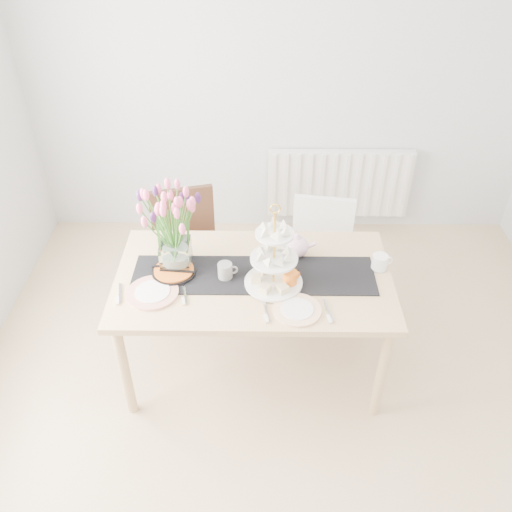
{
  "coord_description": "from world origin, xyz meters",
  "views": [
    {
      "loc": [
        -0.16,
        -1.82,
        2.75
      ],
      "look_at": [
        -0.18,
        0.55,
        0.93
      ],
      "focal_mm": 38.0,
      "sensor_mm": 36.0,
      "label": 1
    }
  ],
  "objects_px": {
    "tulip_vase": "(172,217)",
    "tart_tin": "(174,271)",
    "radiator": "(339,184)",
    "plate_left": "(152,293)",
    "chair_white": "(321,250)",
    "teapot": "(296,246)",
    "mug_grey": "(225,271)",
    "plate_right": "(297,310)",
    "mug_orange": "(290,279)",
    "cake_stand": "(274,265)",
    "chair_brown": "(187,243)",
    "dining_table": "(254,285)",
    "cream_jug": "(380,262)"
  },
  "relations": [
    {
      "from": "tulip_vase",
      "to": "tart_tin",
      "type": "bearing_deg",
      "value": -96.44
    },
    {
      "from": "radiator",
      "to": "plate_left",
      "type": "bearing_deg",
      "value": -125.63
    },
    {
      "from": "chair_white",
      "to": "teapot",
      "type": "xyz_separation_m",
      "value": [
        -0.2,
        -0.41,
        0.33
      ]
    },
    {
      "from": "mug_grey",
      "to": "plate_right",
      "type": "xyz_separation_m",
      "value": [
        0.4,
        -0.27,
        -0.04
      ]
    },
    {
      "from": "mug_orange",
      "to": "plate_left",
      "type": "relative_size",
      "value": 0.34
    },
    {
      "from": "tulip_vase",
      "to": "plate_left",
      "type": "height_order",
      "value": "tulip_vase"
    },
    {
      "from": "mug_orange",
      "to": "plate_right",
      "type": "distance_m",
      "value": 0.21
    },
    {
      "from": "teapot",
      "to": "mug_grey",
      "type": "height_order",
      "value": "teapot"
    },
    {
      "from": "radiator",
      "to": "plate_left",
      "type": "distance_m",
      "value": 2.18
    },
    {
      "from": "cake_stand",
      "to": "plate_left",
      "type": "height_order",
      "value": "cake_stand"
    },
    {
      "from": "cake_stand",
      "to": "mug_orange",
      "type": "bearing_deg",
      "value": -5.63
    },
    {
      "from": "chair_white",
      "to": "plate_right",
      "type": "xyz_separation_m",
      "value": [
        -0.22,
        -0.9,
        0.27
      ]
    },
    {
      "from": "chair_white",
      "to": "tart_tin",
      "type": "distance_m",
      "value": 1.12
    },
    {
      "from": "chair_brown",
      "to": "plate_right",
      "type": "distance_m",
      "value": 1.19
    },
    {
      "from": "dining_table",
      "to": "mug_grey",
      "type": "xyz_separation_m",
      "value": [
        -0.16,
        -0.02,
        0.13
      ]
    },
    {
      "from": "chair_brown",
      "to": "cake_stand",
      "type": "distance_m",
      "value": 0.99
    },
    {
      "from": "dining_table",
      "to": "mug_orange",
      "type": "bearing_deg",
      "value": -23.31
    },
    {
      "from": "tulip_vase",
      "to": "radiator",
      "type": "bearing_deg",
      "value": 52.57
    },
    {
      "from": "plate_left",
      "to": "cake_stand",
      "type": "bearing_deg",
      "value": 7.26
    },
    {
      "from": "chair_brown",
      "to": "mug_grey",
      "type": "distance_m",
      "value": 0.78
    },
    {
      "from": "mug_grey",
      "to": "plate_left",
      "type": "xyz_separation_m",
      "value": [
        -0.4,
        -0.14,
        -0.04
      ]
    },
    {
      "from": "cream_jug",
      "to": "chair_white",
      "type": "bearing_deg",
      "value": 108.87
    },
    {
      "from": "tart_tin",
      "to": "plate_left",
      "type": "relative_size",
      "value": 0.89
    },
    {
      "from": "radiator",
      "to": "cake_stand",
      "type": "relative_size",
      "value": 2.48
    },
    {
      "from": "cake_stand",
      "to": "teapot",
      "type": "xyz_separation_m",
      "value": [
        0.14,
        0.27,
        -0.07
      ]
    },
    {
      "from": "dining_table",
      "to": "teapot",
      "type": "distance_m",
      "value": 0.35
    },
    {
      "from": "tulip_vase",
      "to": "mug_orange",
      "type": "bearing_deg",
      "value": -14.71
    },
    {
      "from": "plate_right",
      "to": "tulip_vase",
      "type": "bearing_deg",
      "value": 151.22
    },
    {
      "from": "radiator",
      "to": "cake_stand",
      "type": "height_order",
      "value": "cake_stand"
    },
    {
      "from": "radiator",
      "to": "plate_right",
      "type": "xyz_separation_m",
      "value": [
        -0.46,
        -1.88,
        0.31
      ]
    },
    {
      "from": "cake_stand",
      "to": "plate_right",
      "type": "distance_m",
      "value": 0.28
    },
    {
      "from": "radiator",
      "to": "plate_right",
      "type": "bearing_deg",
      "value": -103.72
    },
    {
      "from": "cream_jug",
      "to": "teapot",
      "type": "bearing_deg",
      "value": 157.54
    },
    {
      "from": "mug_grey",
      "to": "mug_orange",
      "type": "distance_m",
      "value": 0.37
    },
    {
      "from": "teapot",
      "to": "mug_grey",
      "type": "relative_size",
      "value": 2.36
    },
    {
      "from": "chair_brown",
      "to": "chair_white",
      "type": "relative_size",
      "value": 1.05
    },
    {
      "from": "dining_table",
      "to": "teapot",
      "type": "xyz_separation_m",
      "value": [
        0.25,
        0.19,
        0.15
      ]
    },
    {
      "from": "mug_orange",
      "to": "teapot",
      "type": "bearing_deg",
      "value": 42.19
    },
    {
      "from": "cake_stand",
      "to": "mug_grey",
      "type": "bearing_deg",
      "value": 168.46
    },
    {
      "from": "radiator",
      "to": "teapot",
      "type": "distance_m",
      "value": 1.52
    },
    {
      "from": "chair_brown",
      "to": "plate_left",
      "type": "height_order",
      "value": "chair_brown"
    },
    {
      "from": "tulip_vase",
      "to": "plate_right",
      "type": "bearing_deg",
      "value": -28.78
    },
    {
      "from": "mug_grey",
      "to": "plate_left",
      "type": "height_order",
      "value": "mug_grey"
    },
    {
      "from": "chair_brown",
      "to": "tulip_vase",
      "type": "bearing_deg",
      "value": -102.02
    },
    {
      "from": "plate_left",
      "to": "mug_grey",
      "type": "bearing_deg",
      "value": 19.69
    },
    {
      "from": "tulip_vase",
      "to": "mug_orange",
      "type": "distance_m",
      "value": 0.74
    },
    {
      "from": "radiator",
      "to": "cream_jug",
      "type": "relative_size",
      "value": 13.03
    },
    {
      "from": "tart_tin",
      "to": "mug_grey",
      "type": "xyz_separation_m",
      "value": [
        0.3,
        -0.04,
        0.03
      ]
    },
    {
      "from": "radiator",
      "to": "cake_stand",
      "type": "distance_m",
      "value": 1.82
    },
    {
      "from": "chair_white",
      "to": "mug_orange",
      "type": "bearing_deg",
      "value": -101.62
    }
  ]
}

